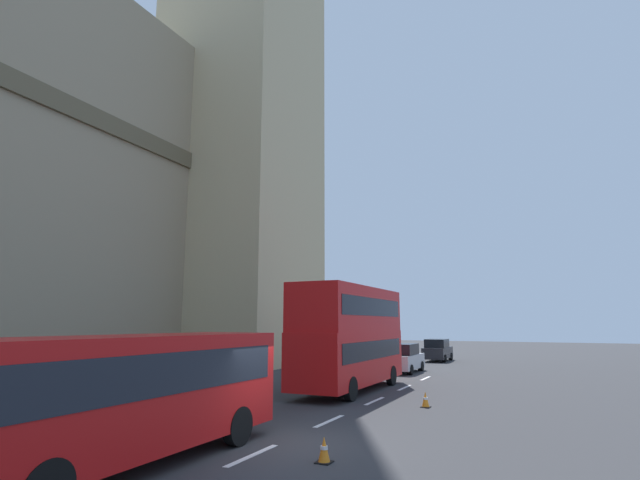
# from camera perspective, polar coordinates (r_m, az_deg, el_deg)

# --- Properties ---
(ground_plane) EXTENTS (160.00, 160.00, 0.00)m
(ground_plane) POSITION_cam_1_polar(r_m,az_deg,el_deg) (14.06, -4.77, -22.90)
(ground_plane) COLOR #333335
(lane_centre_marking) EXTENTS (34.40, 0.16, 0.01)m
(lane_centre_marking) POSITION_cam_1_polar(r_m,az_deg,el_deg) (14.87, -2.81, -22.17)
(lane_centre_marking) COLOR silver
(lane_centre_marking) RESTS_ON ground_plane
(double_decker_bus) EXTENTS (9.01, 2.54, 4.90)m
(double_decker_bus) POSITION_cam_1_polar(r_m,az_deg,el_deg) (23.81, 3.62, -10.97)
(double_decker_bus) COLOR red
(double_decker_bus) RESTS_ON ground_plane
(sedan_lead) EXTENTS (4.40, 1.86, 1.85)m
(sedan_lead) POSITION_cam_1_polar(r_m,az_deg,el_deg) (33.07, 9.86, -13.65)
(sedan_lead) COLOR #B7B7BC
(sedan_lead) RESTS_ON ground_plane
(sedan_trailing) EXTENTS (4.40, 1.86, 1.85)m
(sedan_trailing) POSITION_cam_1_polar(r_m,az_deg,el_deg) (43.45, 13.79, -12.58)
(sedan_trailing) COLOR black
(sedan_trailing) RESTS_ON ground_plane
(traffic_cone_west) EXTENTS (0.36, 0.36, 0.58)m
(traffic_cone_west) POSITION_cam_1_polar(r_m,az_deg,el_deg) (12.16, 0.49, -23.64)
(traffic_cone_west) COLOR black
(traffic_cone_west) RESTS_ON ground_plane
(traffic_cone_middle) EXTENTS (0.36, 0.36, 0.58)m
(traffic_cone_middle) POSITION_cam_1_polar(r_m,az_deg,el_deg) (19.88, 12.41, -18.02)
(traffic_cone_middle) COLOR black
(traffic_cone_middle) RESTS_ON ground_plane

